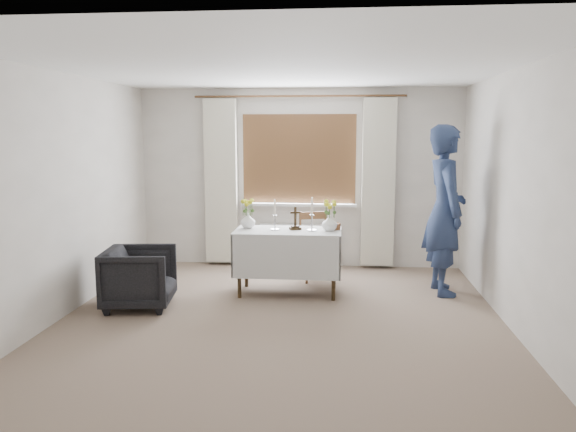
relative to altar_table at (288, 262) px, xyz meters
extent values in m
plane|color=gray|center=(0.02, -1.05, -0.38)|extent=(5.00, 5.00, 0.00)
cube|color=silver|center=(0.00, 0.00, 0.00)|extent=(1.24, 0.64, 0.76)
imported|color=black|center=(-1.56, -0.68, -0.05)|extent=(0.81, 0.79, 0.66)
imported|color=navy|center=(1.82, 0.22, 0.61)|extent=(0.55, 0.77, 1.98)
cube|color=white|center=(0.02, 1.37, -0.08)|extent=(1.10, 0.10, 0.60)
imported|color=white|center=(-0.49, 0.09, 0.47)|extent=(0.18, 0.18, 0.18)
imported|color=white|center=(0.48, 0.00, 0.47)|extent=(0.22, 0.22, 0.19)
cylinder|color=brown|center=(0.51, 0.11, 0.42)|extent=(0.24, 0.24, 0.07)
camera|label=1|loc=(0.62, -6.42, 1.52)|focal=35.00mm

